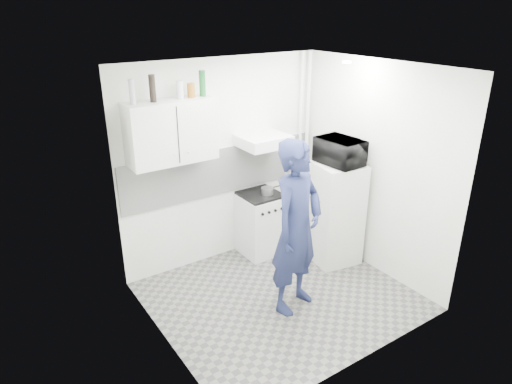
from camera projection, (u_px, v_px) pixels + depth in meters
floor at (280, 296)px, 5.33m from camera, size 2.80×2.80×0.00m
ceiling at (286, 68)px, 4.33m from camera, size 2.80×2.80×0.00m
wall_back at (223, 162)px, 5.79m from camera, size 2.80×0.00×2.80m
wall_left at (159, 227)px, 4.11m from camera, size 0.00×2.60×2.60m
wall_right at (374, 169)px, 5.55m from camera, size 0.00×2.60×2.60m
person at (297, 228)px, 4.83m from camera, size 0.81×0.65×1.94m
stove at (260, 224)px, 6.14m from camera, size 0.52×0.52×0.83m
fridge at (336, 213)px, 5.87m from camera, size 0.65×0.65×1.34m
stove_top at (260, 195)px, 5.98m from camera, size 0.50×0.50×0.03m
saucepan at (267, 191)px, 5.94m from camera, size 0.16×0.16×0.09m
microwave at (340, 151)px, 5.55m from camera, size 0.59×0.42×0.32m
bottle_a at (132, 92)px, 4.67m from camera, size 0.06×0.06×0.26m
bottle_c at (152, 88)px, 4.78m from camera, size 0.07×0.07×0.28m
canister_a at (180, 90)px, 4.95m from camera, size 0.08×0.08×0.20m
canister_b at (191, 90)px, 5.03m from camera, size 0.08×0.08×0.16m
bottle_e at (202, 83)px, 5.08m from camera, size 0.07×0.07×0.29m
upper_cabinet at (171, 132)px, 5.06m from camera, size 1.00×0.35×0.70m
range_hood at (264, 141)px, 5.72m from camera, size 0.60×0.50×0.14m
backsplash at (224, 170)px, 5.81m from camera, size 2.74×0.03×0.60m
pipe_a at (306, 147)px, 6.40m from camera, size 0.05×0.05×2.60m
pipe_b at (300, 149)px, 6.33m from camera, size 0.04×0.04×2.60m
ceiling_spot_fixture at (347, 62)px, 5.01m from camera, size 0.10×0.10×0.02m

